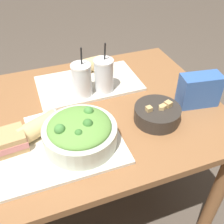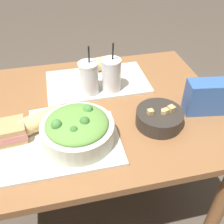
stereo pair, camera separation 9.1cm
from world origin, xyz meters
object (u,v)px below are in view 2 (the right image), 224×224
salad_bowl (78,129)px  baguette_far (103,63)px  chip_bag (207,97)px  napkin_folded (46,115)px  baguette_near (40,121)px  soup_bowl (159,117)px  sandwich_near (6,132)px  drink_cup_red (111,76)px  drink_cup_dark (89,79)px

salad_bowl → baguette_far: 0.49m
chip_bag → napkin_folded: size_ratio=1.28×
baguette_far → baguette_near: bearing=131.9°
soup_bowl → napkin_folded: bearing=160.4°
sandwich_near → drink_cup_red: bearing=22.4°
sandwich_near → baguette_far: same height
drink_cup_dark → drink_cup_red: size_ratio=0.99×
chip_bag → sandwich_near: bearing=-170.5°
salad_bowl → chip_bag: chip_bag is taller
baguette_near → baguette_far: 0.47m
napkin_folded → chip_bag: bearing=-10.2°
sandwich_near → chip_bag: (0.74, 0.01, 0.02)m
soup_bowl → drink_cup_red: drink_cup_red is taller
soup_bowl → napkin_folded: 0.44m
sandwich_near → napkin_folded: 0.18m
chip_bag → salad_bowl: bearing=-163.9°
baguette_near → chip_bag: chip_bag is taller
baguette_far → drink_cup_red: 0.18m
baguette_far → drink_cup_dark: (-0.09, -0.18, 0.03)m
soup_bowl → sandwich_near: (-0.54, 0.03, 0.01)m
sandwich_near → drink_cup_dark: drink_cup_dark is taller
salad_bowl → drink_cup_dark: size_ratio=1.15×
drink_cup_red → drink_cup_dark: bearing=-180.0°
soup_bowl → drink_cup_red: (-0.13, 0.25, 0.05)m
salad_bowl → baguette_far: size_ratio=2.10×
baguette_near → salad_bowl: bearing=-151.2°
baguette_far → drink_cup_dark: drink_cup_dark is taller
salad_bowl → soup_bowl: size_ratio=1.42×
baguette_far → napkin_folded: baguette_far is taller
salad_bowl → drink_cup_dark: bearing=73.2°
drink_cup_red → napkin_folded: 0.31m
drink_cup_red → salad_bowl: bearing=-123.0°
baguette_near → napkin_folded: baguette_near is taller
baguette_far → soup_bowl: bearing=-171.3°
soup_bowl → drink_cup_dark: 0.34m
soup_bowl → drink_cup_dark: size_ratio=0.81×
baguette_near → baguette_far: bearing=-64.3°
sandwich_near → baguette_far: (0.41, 0.40, 0.00)m
chip_bag → drink_cup_dark: bearing=162.5°
napkin_folded → drink_cup_red: bearing=19.5°
baguette_far → salad_bowl: bearing=150.5°
salad_bowl → drink_cup_dark: drink_cup_dark is taller
baguette_near → drink_cup_dark: (0.21, 0.18, 0.03)m
salad_bowl → soup_bowl: (0.30, 0.03, -0.03)m
drink_cup_red → baguette_far: bearing=90.7°
soup_bowl → drink_cup_red: size_ratio=0.80×
sandwich_near → napkin_folded: bearing=36.6°
salad_bowl → baguette_far: bearing=68.7°
sandwich_near → drink_cup_red: 0.47m
drink_cup_red → napkin_folded: size_ratio=1.64×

